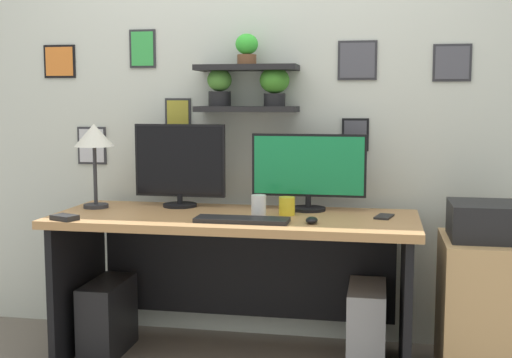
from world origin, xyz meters
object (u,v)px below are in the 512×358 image
(monitor_left, at_px, (180,165))
(computer_mouse, at_px, (312,220))
(cell_phone, at_px, (384,217))
(printer, at_px, (492,221))
(drawer_cabinet, at_px, (488,309))
(monitor_right, at_px, (309,170))
(desk_lamp, at_px, (94,140))
(scissors_tray, at_px, (65,217))
(keyboard, at_px, (242,220))
(desk, at_px, (237,253))
(coffee_mug, at_px, (287,206))
(computer_tower_left, at_px, (108,317))
(computer_tower_right, at_px, (366,327))
(water_cup, at_px, (259,206))

(monitor_left, height_order, computer_mouse, monitor_left)
(cell_phone, distance_m, printer, 0.49)
(drawer_cabinet, bearing_deg, monitor_right, 166.97)
(desk_lamp, relative_size, scissors_tray, 3.69)
(monitor_right, height_order, computer_mouse, monitor_right)
(desk_lamp, distance_m, cell_phone, 1.54)
(monitor_right, xyz_separation_m, computer_mouse, (0.06, -0.37, -0.20))
(computer_mouse, relative_size, printer, 0.24)
(monitor_left, bearing_deg, computer_mouse, -26.50)
(monitor_left, height_order, monitor_right, monitor_left)
(keyboard, xyz_separation_m, cell_phone, (0.65, 0.24, -0.01))
(desk, xyz_separation_m, monitor_left, (-0.34, 0.16, 0.43))
(coffee_mug, bearing_deg, computer_tower_left, -176.29)
(computer_mouse, xyz_separation_m, scissors_tray, (-1.16, -0.13, -0.00))
(monitor_right, distance_m, keyboard, 0.52)
(coffee_mug, distance_m, computer_tower_right, 0.71)
(computer_mouse, height_order, printer, printer)
(coffee_mug, height_order, computer_tower_right, coffee_mug)
(keyboard, relative_size, scissors_tray, 3.67)
(computer_tower_right, bearing_deg, drawer_cabinet, -1.96)
(monitor_left, distance_m, computer_tower_left, 0.88)
(keyboard, xyz_separation_m, water_cup, (0.06, 0.13, 0.05))
(desk, distance_m, desk_lamp, 0.95)
(water_cup, distance_m, drawer_cabinet, 1.19)
(monitor_left, height_order, drawer_cabinet, monitor_left)
(water_cup, bearing_deg, desk_lamp, 171.57)
(monitor_left, relative_size, computer_tower_left, 1.23)
(monitor_left, relative_size, computer_mouse, 5.46)
(computer_mouse, relative_size, computer_tower_left, 0.22)
(scissors_tray, height_order, computer_tower_left, scissors_tray)
(coffee_mug, height_order, water_cup, water_cup)
(coffee_mug, relative_size, printer, 0.24)
(cell_phone, xyz_separation_m, drawer_cabinet, (0.49, -0.05, -0.42))
(computer_tower_left, bearing_deg, keyboard, -12.43)
(computer_tower_left, bearing_deg, desk, 5.62)
(monitor_right, relative_size, drawer_cabinet, 0.87)
(desk_lamp, bearing_deg, desk, -2.25)
(monitor_right, height_order, coffee_mug, monitor_right)
(water_cup, bearing_deg, monitor_right, 51.02)
(keyboard, bearing_deg, cell_phone, 20.17)
(cell_phone, bearing_deg, monitor_right, 172.06)
(monitor_right, height_order, computer_tower_left, monitor_right)
(computer_mouse, distance_m, water_cup, 0.29)
(desk, height_order, coffee_mug, coffee_mug)
(computer_mouse, xyz_separation_m, computer_tower_right, (0.26, 0.19, -0.56))
(computer_mouse, xyz_separation_m, printer, (0.82, 0.17, -0.01))
(computer_mouse, xyz_separation_m, computer_tower_left, (-1.08, 0.14, -0.57))
(desk, distance_m, monitor_right, 0.56)
(water_cup, relative_size, drawer_cabinet, 0.16)
(water_cup, xyz_separation_m, computer_tower_left, (-0.81, 0.04, -0.61))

